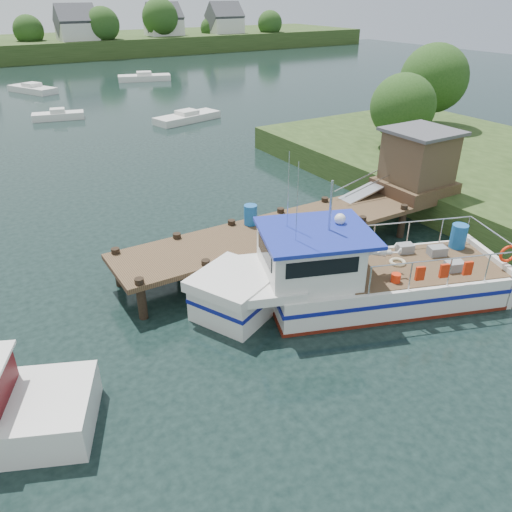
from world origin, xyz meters
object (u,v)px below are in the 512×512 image
lobster_boat (346,278)px  moored_b (58,115)px  moored_far (144,77)px  moored_d (33,89)px  moored_c (187,117)px  dock (378,185)px

lobster_boat → moored_b: 36.13m
moored_far → moored_b: 21.92m
moored_b → moored_d: moored_d is taller
moored_c → moored_far: bearing=75.1°
dock → moored_b: (-7.73, 31.84, -1.88)m
lobster_boat → moored_b: (-2.37, 36.04, -0.67)m
moored_far → lobster_boat: bearing=-100.4°
dock → lobster_boat: size_ratio=1.44×
moored_d → dock: bearing=-77.4°
lobster_boat → moored_c: size_ratio=1.83×
dock → lobster_boat: 6.92m
moored_b → moored_c: 11.57m
dock → moored_c: size_ratio=2.63×
moored_b → moored_c: size_ratio=0.73×
dock → moored_c: 25.38m
moored_c → moored_b: bearing=141.7°
dock → moored_d: (-7.23, 47.09, -1.85)m
moored_b → moored_d: size_ratio=0.70×
moored_far → moored_d: (-13.69, -1.45, -0.02)m
dock → moored_b: size_ratio=3.63×
dock → lobster_boat: (-5.36, -4.20, -1.21)m
moored_far → moored_d: size_ratio=1.05×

